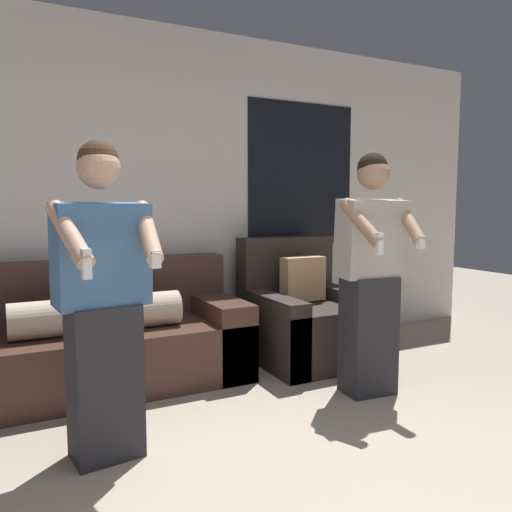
% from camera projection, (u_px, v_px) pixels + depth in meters
% --- Properties ---
extents(wall_back, '(6.56, 0.07, 2.70)m').
position_uv_depth(wall_back, '(172.00, 195.00, 4.11)').
color(wall_back, silver).
rests_on(wall_back, ground_plane).
extents(couch, '(2.08, 0.85, 0.87)m').
position_uv_depth(couch, '(96.00, 342.00, 3.49)').
color(couch, '#472D23').
rests_on(couch, ground_plane).
extents(armchair, '(0.85, 0.91, 0.99)m').
position_uv_depth(armchair, '(304.00, 319.00, 4.10)').
color(armchair, '#332823').
rests_on(armchair, ground_plane).
extents(person_left, '(0.50, 0.50, 1.58)m').
position_uv_depth(person_left, '(103.00, 303.00, 2.44)').
color(person_left, '#28282D').
rests_on(person_left, ground_plane).
extents(person_right, '(0.50, 0.49, 1.61)m').
position_uv_depth(person_right, '(371.00, 275.00, 3.30)').
color(person_right, '#28282D').
rests_on(person_right, ground_plane).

